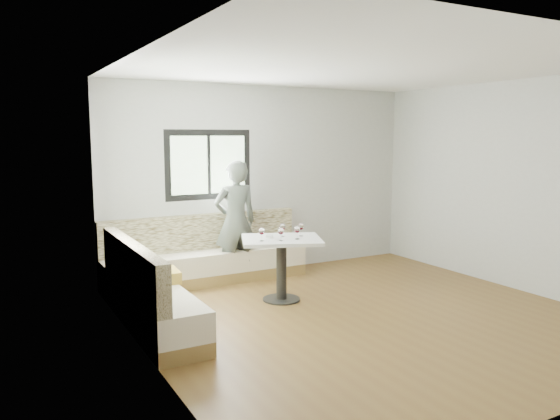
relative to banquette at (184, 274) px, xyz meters
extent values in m
cube|color=brown|center=(1.59, -1.63, -0.33)|extent=(5.00, 5.00, 0.01)
cube|color=white|center=(1.59, -1.63, 2.47)|extent=(5.00, 5.00, 0.01)
cube|color=#B7B7B2|center=(1.59, 0.87, 1.07)|extent=(5.00, 0.01, 2.80)
cube|color=#B7B7B2|center=(-0.91, -1.63, 1.07)|extent=(0.01, 5.00, 2.80)
cube|color=#B7B7B2|center=(4.09, -1.63, 1.07)|extent=(0.01, 5.00, 2.80)
cube|color=black|center=(0.69, 0.86, 1.32)|extent=(1.30, 0.02, 1.00)
cube|color=black|center=(-0.90, -0.73, 1.32)|extent=(0.02, 1.30, 1.00)
cube|color=brown|center=(0.54, 0.60, -0.25)|extent=(2.90, 0.55, 0.16)
cube|color=#F4ECCA|center=(0.54, 0.60, -0.03)|extent=(2.90, 0.55, 0.29)
cube|color=beige|center=(0.54, 0.80, 0.37)|extent=(2.90, 0.14, 0.50)
cube|color=brown|center=(-0.63, -0.80, -0.25)|extent=(0.55, 2.25, 0.16)
cube|color=#F4ECCA|center=(-0.63, -0.80, -0.03)|extent=(0.55, 2.25, 0.29)
cube|color=beige|center=(-0.84, -0.80, 0.37)|extent=(0.14, 2.25, 0.50)
cube|color=#B3963C|center=(-0.52, -0.64, 0.18)|extent=(0.46, 0.46, 0.13)
cylinder|color=black|center=(1.06, -0.62, -0.32)|extent=(0.47, 0.47, 0.02)
cylinder|color=black|center=(1.06, -0.62, 0.04)|extent=(0.13, 0.13, 0.75)
cube|color=silver|center=(1.06, -0.62, 0.44)|extent=(1.19, 1.07, 0.04)
imported|color=#4E544D|center=(0.93, 0.49, 0.53)|extent=(0.65, 0.45, 1.72)
cylinder|color=white|center=(0.94, -0.53, 0.48)|extent=(0.09, 0.09, 0.04)
sphere|color=black|center=(0.95, -0.52, 0.49)|extent=(0.02, 0.02, 0.02)
sphere|color=black|center=(0.93, -0.53, 0.49)|extent=(0.02, 0.02, 0.02)
sphere|color=black|center=(0.94, -0.55, 0.49)|extent=(0.02, 0.02, 0.02)
cylinder|color=white|center=(0.75, -0.68, 0.47)|extent=(0.06, 0.06, 0.01)
cylinder|color=white|center=(0.75, -0.68, 0.51)|extent=(0.01, 0.01, 0.07)
ellipsoid|color=white|center=(0.75, -0.68, 0.59)|extent=(0.08, 0.08, 0.09)
cylinder|color=#4B030D|center=(0.75, -0.68, 0.57)|extent=(0.05, 0.05, 0.02)
cylinder|color=white|center=(0.96, -0.78, 0.47)|extent=(0.06, 0.06, 0.01)
cylinder|color=white|center=(0.96, -0.78, 0.51)|extent=(0.01, 0.01, 0.07)
ellipsoid|color=white|center=(0.96, -0.78, 0.59)|extent=(0.08, 0.08, 0.09)
cylinder|color=#4B030D|center=(0.96, -0.78, 0.57)|extent=(0.05, 0.05, 0.02)
cylinder|color=white|center=(1.19, -0.78, 0.47)|extent=(0.06, 0.06, 0.01)
cylinder|color=white|center=(1.19, -0.78, 0.51)|extent=(0.01, 0.01, 0.07)
ellipsoid|color=white|center=(1.19, -0.78, 0.59)|extent=(0.08, 0.08, 0.09)
cylinder|color=#4B030D|center=(1.19, -0.78, 0.57)|extent=(0.05, 0.05, 0.02)
cylinder|color=white|center=(1.12, -0.53, 0.47)|extent=(0.06, 0.06, 0.01)
cylinder|color=white|center=(1.12, -0.53, 0.51)|extent=(0.01, 0.01, 0.07)
ellipsoid|color=white|center=(1.12, -0.53, 0.59)|extent=(0.08, 0.08, 0.09)
cylinder|color=#4B030D|center=(1.12, -0.53, 0.57)|extent=(0.05, 0.05, 0.02)
cylinder|color=white|center=(1.34, -0.62, 0.47)|extent=(0.06, 0.06, 0.01)
cylinder|color=white|center=(1.34, -0.62, 0.51)|extent=(0.01, 0.01, 0.07)
ellipsoid|color=white|center=(1.34, -0.62, 0.59)|extent=(0.08, 0.08, 0.09)
cylinder|color=#4B030D|center=(1.34, -0.62, 0.57)|extent=(0.05, 0.05, 0.02)
camera|label=1|loc=(-2.19, -6.46, 1.73)|focal=35.00mm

